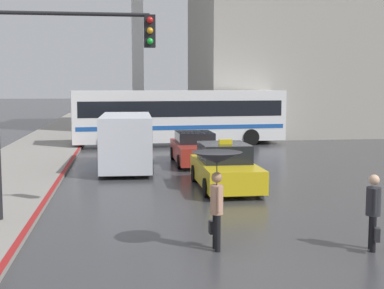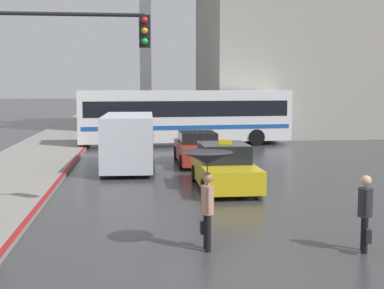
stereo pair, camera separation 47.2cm
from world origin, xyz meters
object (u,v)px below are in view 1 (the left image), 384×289
object	(u,v)px
sedan_red	(195,149)
taxi	(225,168)
pedestrian_man	(373,208)
traffic_light	(62,69)
pedestrian_with_umbrella	(217,170)
ambulance_van	(126,139)
city_bus	(179,115)

from	to	relation	value
sedan_red	taxi	bearing A→B (deg)	91.92
pedestrian_man	traffic_light	distance (m)	7.98
taxi	pedestrian_with_umbrella	distance (m)	7.09
ambulance_van	traffic_light	bearing A→B (deg)	80.67
pedestrian_man	city_bus	bearing A→B (deg)	-158.13
sedan_red	traffic_light	bearing A→B (deg)	64.49
taxi	traffic_light	size ratio (longest dim) A/B	0.80
traffic_light	taxi	bearing A→B (deg)	39.19
taxi	pedestrian_with_umbrella	size ratio (longest dim) A/B	2.12
ambulance_van	city_bus	xyz separation A→B (m)	(3.23, 9.05, 0.52)
city_bus	traffic_light	world-z (taller)	traffic_light
taxi	ambulance_van	size ratio (longest dim) A/B	0.82
city_bus	traffic_light	bearing A→B (deg)	158.99
city_bus	traffic_light	distance (m)	18.43
sedan_red	pedestrian_with_umbrella	xyz separation A→B (m)	(-1.34, -12.75, 1.06)
pedestrian_man	taxi	bearing A→B (deg)	-149.81
taxi	pedestrian_man	world-z (taller)	taxi
pedestrian_man	traffic_light	xyz separation A→B (m)	(-6.63, 3.31, 2.95)
city_bus	pedestrian_with_umbrella	xyz separation A→B (m)	(-1.49, -20.48, -0.07)
pedestrian_with_umbrella	pedestrian_man	world-z (taller)	pedestrian_with_umbrella
ambulance_van	pedestrian_with_umbrella	distance (m)	11.56
ambulance_van	city_bus	distance (m)	9.62
city_bus	pedestrian_man	distance (m)	21.05
sedan_red	pedestrian_man	world-z (taller)	pedestrian_man
taxi	pedestrian_man	distance (m)	7.53
ambulance_van	city_bus	world-z (taller)	city_bus
ambulance_van	pedestrian_with_umbrella	xyz separation A→B (m)	(1.73, -11.42, 0.45)
city_bus	pedestrian_with_umbrella	world-z (taller)	city_bus
pedestrian_with_umbrella	city_bus	bearing A→B (deg)	-7.08
pedestrian_man	traffic_light	world-z (taller)	traffic_light
city_bus	pedestrian_with_umbrella	distance (m)	20.53
sedan_red	ambulance_van	bearing A→B (deg)	23.28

